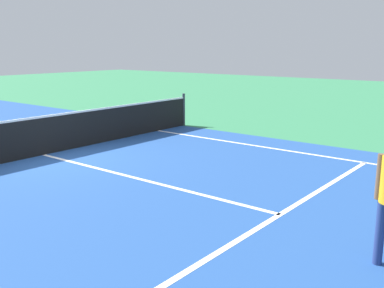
# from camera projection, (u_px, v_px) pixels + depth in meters

# --- Properties ---
(ground_plane) EXTENTS (60.00, 60.00, 0.00)m
(ground_plane) POSITION_uv_depth(u_px,v_px,m) (44.00, 155.00, 10.90)
(ground_plane) COLOR #337F51
(court_surface_inbounds) EXTENTS (10.62, 24.40, 0.00)m
(court_surface_inbounds) POSITION_uv_depth(u_px,v_px,m) (44.00, 155.00, 10.90)
(court_surface_inbounds) COLOR #234C93
(court_surface_inbounds) RESTS_ON ground_plane
(line_sideline_right) EXTENTS (0.10, 11.89, 0.01)m
(line_sideline_right) POSITION_uv_depth(u_px,v_px,m) (345.00, 160.00, 10.44)
(line_sideline_right) COLOR white
(line_sideline_right) RESTS_ON ground_plane
(line_service_near) EXTENTS (8.22, 0.10, 0.01)m
(line_service_near) POSITION_uv_depth(u_px,v_px,m) (280.00, 214.00, 7.01)
(line_service_near) COLOR white
(line_service_near) RESTS_ON ground_plane
(line_center_service) EXTENTS (0.10, 6.40, 0.01)m
(line_center_service) POSITION_uv_depth(u_px,v_px,m) (136.00, 178.00, 8.96)
(line_center_service) COLOR white
(line_center_service) RESTS_ON ground_plane
(net) EXTENTS (10.87, 0.09, 1.07)m
(net) POSITION_uv_depth(u_px,v_px,m) (42.00, 135.00, 10.80)
(net) COLOR #33383D
(net) RESTS_ON ground_plane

